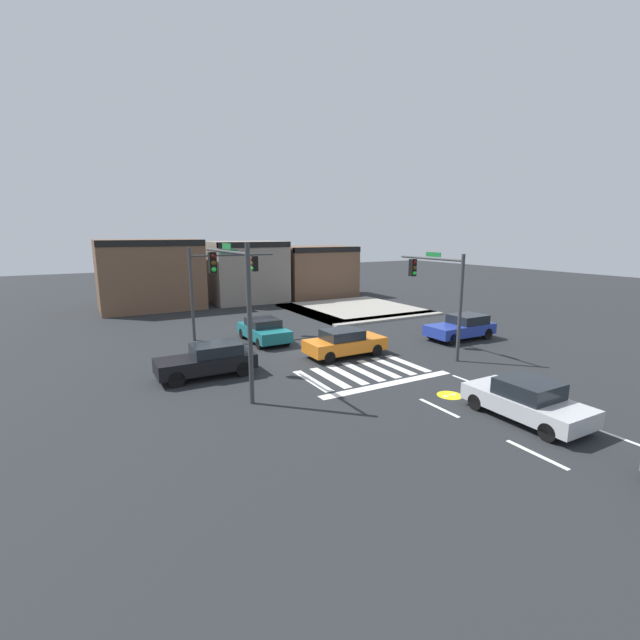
{
  "coord_description": "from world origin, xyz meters",
  "views": [
    {
      "loc": [
        -11.38,
        -20.74,
        6.43
      ],
      "look_at": [
        -0.02,
        -0.41,
        1.77
      ],
      "focal_mm": 24.51,
      "sensor_mm": 36.0,
      "label": 1
    }
  ],
  "objects_px": {
    "car_black": "(208,360)",
    "traffic_signal_southwest": "(232,288)",
    "car_blue": "(462,327)",
    "car_silver": "(527,400)",
    "car_orange": "(344,343)",
    "traffic_signal_northwest": "(222,276)",
    "traffic_signal_southeast": "(437,284)",
    "car_teal": "(264,330)"
  },
  "relations": [
    {
      "from": "car_teal",
      "to": "car_blue",
      "type": "distance_m",
      "value": 12.1
    },
    {
      "from": "traffic_signal_southwest",
      "to": "car_black",
      "type": "bearing_deg",
      "value": 16.04
    },
    {
      "from": "car_orange",
      "to": "car_silver",
      "type": "bearing_deg",
      "value": 97.27
    },
    {
      "from": "traffic_signal_northwest",
      "to": "car_teal",
      "type": "relative_size",
      "value": 1.33
    },
    {
      "from": "traffic_signal_southwest",
      "to": "car_orange",
      "type": "relative_size",
      "value": 1.42
    },
    {
      "from": "car_orange",
      "to": "car_blue",
      "type": "bearing_deg",
      "value": 177.86
    },
    {
      "from": "traffic_signal_southeast",
      "to": "traffic_signal_southwest",
      "type": "xyz_separation_m",
      "value": [
        -11.13,
        0.09,
        0.45
      ]
    },
    {
      "from": "traffic_signal_northwest",
      "to": "car_orange",
      "type": "relative_size",
      "value": 1.31
    },
    {
      "from": "car_blue",
      "to": "car_silver",
      "type": "distance_m",
      "value": 11.89
    },
    {
      "from": "car_teal",
      "to": "car_blue",
      "type": "bearing_deg",
      "value": 63.96
    },
    {
      "from": "traffic_signal_southeast",
      "to": "traffic_signal_northwest",
      "type": "relative_size",
      "value": 0.97
    },
    {
      "from": "car_orange",
      "to": "car_black",
      "type": "bearing_deg",
      "value": -1.4
    },
    {
      "from": "traffic_signal_southwest",
      "to": "car_blue",
      "type": "bearing_deg",
      "value": -84.18
    },
    {
      "from": "car_teal",
      "to": "car_silver",
      "type": "height_order",
      "value": "car_silver"
    },
    {
      "from": "car_black",
      "to": "traffic_signal_southwest",
      "type": "bearing_deg",
      "value": 106.04
    },
    {
      "from": "car_silver",
      "to": "traffic_signal_northwest",
      "type": "bearing_deg",
      "value": 17.88
    },
    {
      "from": "car_black",
      "to": "car_orange",
      "type": "xyz_separation_m",
      "value": [
        7.18,
        -0.18,
        -0.03
      ]
    },
    {
      "from": "car_blue",
      "to": "car_orange",
      "type": "xyz_separation_m",
      "value": [
        -8.31,
        0.31,
        -0.03
      ]
    },
    {
      "from": "traffic_signal_southeast",
      "to": "car_teal",
      "type": "distance_m",
      "value": 10.37
    },
    {
      "from": "car_silver",
      "to": "car_orange",
      "type": "bearing_deg",
      "value": 7.27
    },
    {
      "from": "traffic_signal_northwest",
      "to": "car_black",
      "type": "xyz_separation_m",
      "value": [
        -2.9,
        -7.13,
        -3.09
      ]
    },
    {
      "from": "car_black",
      "to": "car_silver",
      "type": "bearing_deg",
      "value": 129.99
    },
    {
      "from": "car_teal",
      "to": "car_black",
      "type": "relative_size",
      "value": 0.96
    },
    {
      "from": "car_black",
      "to": "car_silver",
      "type": "xyz_separation_m",
      "value": [
        8.44,
        -10.06,
        -0.06
      ]
    },
    {
      "from": "traffic_signal_southeast",
      "to": "car_black",
      "type": "xyz_separation_m",
      "value": [
        -11.7,
        2.1,
        -3.03
      ]
    },
    {
      "from": "traffic_signal_southeast",
      "to": "car_silver",
      "type": "distance_m",
      "value": 9.14
    },
    {
      "from": "traffic_signal_southwest",
      "to": "car_orange",
      "type": "height_order",
      "value": "traffic_signal_southwest"
    },
    {
      "from": "car_blue",
      "to": "car_silver",
      "type": "xyz_separation_m",
      "value": [
        -7.05,
        -9.58,
        -0.06
      ]
    },
    {
      "from": "car_blue",
      "to": "car_black",
      "type": "height_order",
      "value": "car_blue"
    },
    {
      "from": "traffic_signal_southeast",
      "to": "traffic_signal_northwest",
      "type": "height_order",
      "value": "traffic_signal_northwest"
    },
    {
      "from": "car_blue",
      "to": "car_teal",
      "type": "bearing_deg",
      "value": -26.04
    },
    {
      "from": "traffic_signal_southwest",
      "to": "car_teal",
      "type": "bearing_deg",
      "value": -30.65
    },
    {
      "from": "car_teal",
      "to": "traffic_signal_southeast",
      "type": "bearing_deg",
      "value": 45.63
    },
    {
      "from": "traffic_signal_northwest",
      "to": "car_silver",
      "type": "relative_size",
      "value": 1.33
    },
    {
      "from": "traffic_signal_northwest",
      "to": "car_teal",
      "type": "bearing_deg",
      "value": -53.08
    },
    {
      "from": "traffic_signal_northwest",
      "to": "traffic_signal_southwest",
      "type": "bearing_deg",
      "value": -104.25
    },
    {
      "from": "traffic_signal_northwest",
      "to": "car_teal",
      "type": "height_order",
      "value": "traffic_signal_northwest"
    },
    {
      "from": "traffic_signal_southeast",
      "to": "car_silver",
      "type": "xyz_separation_m",
      "value": [
        -3.26,
        -7.96,
        -3.09
      ]
    },
    {
      "from": "traffic_signal_southwest",
      "to": "car_blue",
      "type": "height_order",
      "value": "traffic_signal_southwest"
    },
    {
      "from": "traffic_signal_northwest",
      "to": "car_black",
      "type": "bearing_deg",
      "value": -112.12
    },
    {
      "from": "car_black",
      "to": "car_orange",
      "type": "relative_size",
      "value": 1.02
    },
    {
      "from": "car_silver",
      "to": "car_blue",
      "type": "bearing_deg",
      "value": -36.36
    }
  ]
}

